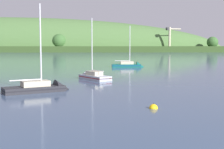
% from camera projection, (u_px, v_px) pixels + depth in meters
% --- Properties ---
extents(far_shoreline_hill, '(522.12, 69.87, 60.43)m').
position_uv_depth(far_shoreline_hill, '(6.00, 51.00, 278.79)').
color(far_shoreline_hill, '#314A21').
rests_on(far_shoreline_hill, ground).
extents(dockside_crane, '(13.29, 6.20, 20.53)m').
position_uv_depth(dockside_crane, '(170.00, 40.00, 260.16)').
color(dockside_crane, '#4C4C51').
rests_on(dockside_crane, ground).
extents(sailboat_near_mooring, '(5.90, 7.40, 11.08)m').
position_uv_depth(sailboat_near_mooring, '(92.00, 78.00, 52.04)').
color(sailboat_near_mooring, '#ADB2BC').
rests_on(sailboat_near_mooring, ground).
extents(sailboat_midwater_white, '(8.36, 5.93, 11.72)m').
position_uv_depth(sailboat_midwater_white, '(42.00, 90.00, 38.18)').
color(sailboat_midwater_white, '#232328').
rests_on(sailboat_midwater_white, ground).
extents(sailboat_far_left, '(8.25, 2.94, 11.92)m').
position_uv_depth(sailboat_far_left, '(130.00, 66.00, 81.22)').
color(sailboat_far_left, '#0F564C').
rests_on(sailboat_far_left, ground).
extents(mooring_buoy_foreground, '(0.79, 0.79, 0.87)m').
position_uv_depth(mooring_buoy_foreground, '(153.00, 108.00, 27.95)').
color(mooring_buoy_foreground, yellow).
rests_on(mooring_buoy_foreground, ground).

